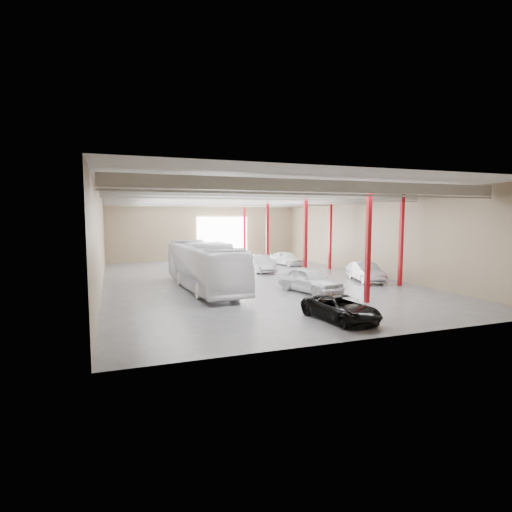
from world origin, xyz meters
TOP-DOWN VIEW (x-y plane):
  - depot_shell at (0.13, 0.48)m, footprint 22.12×32.12m
  - coach_bus at (-4.25, -2.40)m, footprint 3.40×11.98m
  - black_sedan at (0.15, -13.00)m, footprint 2.63×4.67m
  - car_row_a at (2.12, -6.00)m, footprint 3.20×5.32m
  - car_row_b at (2.50, 4.50)m, footprint 1.80×4.73m
  - car_row_c at (-1.89, 12.00)m, footprint 3.22×5.52m
  - car_right_near at (8.30, -3.50)m, footprint 2.53×4.79m
  - car_right_far at (6.82, 8.21)m, footprint 2.70×4.51m

SIDE VIEW (x-z plane):
  - black_sedan at x=0.15m, z-range 0.00..1.23m
  - car_right_far at x=6.82m, z-range 0.00..1.44m
  - car_right_near at x=8.30m, z-range 0.00..1.50m
  - car_row_c at x=-1.89m, z-range 0.00..1.50m
  - car_row_b at x=2.50m, z-range 0.00..1.54m
  - car_row_a at x=2.12m, z-range 0.00..1.70m
  - coach_bus at x=-4.25m, z-range 0.00..3.30m
  - depot_shell at x=0.13m, z-range 1.44..8.51m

